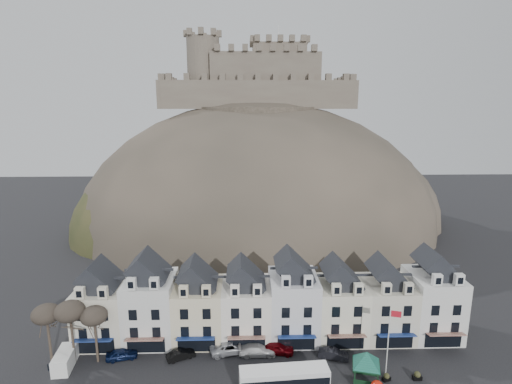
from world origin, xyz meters
TOP-DOWN VIEW (x-y plane):
  - townhouse_terrace at (0.15, 15.97)m, footprint 54.40×9.35m
  - castle_hill at (1.25, 68.95)m, footprint 100.00×76.00m
  - castle at (0.51, 75.93)m, footprint 50.20×22.20m
  - tree_left_far at (-29.00, 10.50)m, footprint 3.61×3.61m
  - tree_left_mid at (-26.00, 10.50)m, footprint 3.78×3.78m
  - tree_left_near at (-23.00, 10.50)m, footprint 3.43×3.43m
  - bus at (1.00, 4.29)m, footprint 10.67×3.19m
  - bus_shelter at (11.08, 5.57)m, footprint 6.21×6.21m
  - flagpole at (14.10, 6.67)m, footprint 1.28×0.45m
  - white_van at (-26.79, 9.50)m, footprint 2.48×4.86m
  - planter_west at (13.72, 5.65)m, footprint 1.12×0.79m
  - planter_east at (17.58, 5.73)m, footprint 1.11×0.77m
  - car_navy at (-20.00, 10.95)m, footprint 4.35×2.58m
  - car_black at (-12.14, 10.73)m, footprint 4.04×2.82m
  - car_silver at (-5.60, 12.00)m, footprint 6.02×3.90m
  - car_white at (-1.96, 11.29)m, footprint 5.12×2.13m
  - car_maroon at (0.80, 11.57)m, footprint 4.70×2.51m
  - car_charcoal at (8.18, 10.23)m, footprint 4.24×2.42m

SIDE VIEW (x-z plane):
  - castle_hill at x=1.25m, z-range -33.89..34.11m
  - planter_west at x=13.72m, z-range -0.02..0.99m
  - planter_east at x=17.58m, z-range -0.02..1.08m
  - car_black at x=-12.14m, z-range 0.00..1.26m
  - car_charcoal at x=8.18m, z-range 0.00..1.32m
  - car_navy at x=-20.00m, z-range 0.00..1.39m
  - car_white at x=-1.96m, z-range 0.00..1.48m
  - car_maroon at x=0.80m, z-range 0.00..1.52m
  - car_silver at x=-5.60m, z-range 0.00..1.57m
  - white_van at x=-26.79m, z-range 0.00..2.14m
  - bus at x=1.00m, z-range 0.16..3.13m
  - bus_shelter at x=11.08m, z-range 1.13..5.20m
  - flagpole at x=14.10m, z-range 0.65..9.83m
  - townhouse_terrace at x=0.15m, z-range -0.60..11.20m
  - tree_left_near at x=-23.00m, z-range 2.64..10.47m
  - tree_left_far at x=-29.00m, z-range 2.78..11.02m
  - tree_left_mid at x=-26.00m, z-range 2.92..11.56m
  - castle at x=0.51m, z-range 29.19..51.19m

